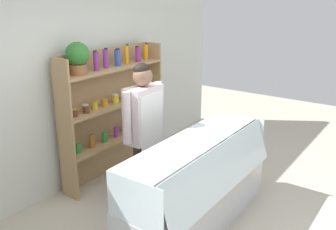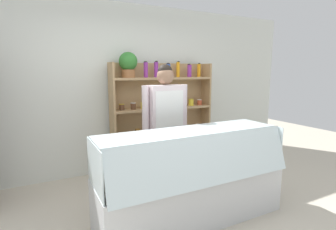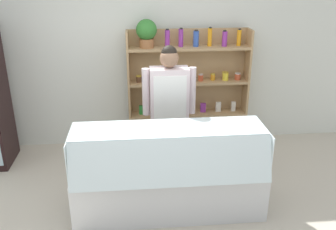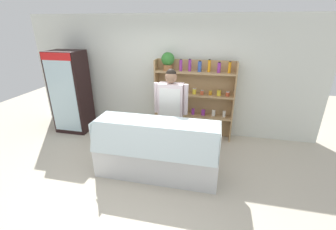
% 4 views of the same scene
% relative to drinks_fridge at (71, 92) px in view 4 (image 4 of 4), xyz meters
% --- Properties ---
extents(ground_plane, '(12.00, 12.00, 0.00)m').
position_rel_drinks_fridge_xyz_m(ground_plane, '(2.27, -1.45, -0.97)').
color(ground_plane, beige).
extents(back_wall, '(6.80, 0.10, 2.70)m').
position_rel_drinks_fridge_xyz_m(back_wall, '(2.27, 0.55, 0.38)').
color(back_wall, silver).
rests_on(back_wall, ground).
extents(drinks_fridge, '(0.77, 0.62, 1.93)m').
position_rel_drinks_fridge_xyz_m(drinks_fridge, '(0.00, 0.00, 0.00)').
color(drinks_fridge, black).
rests_on(drinks_fridge, ground).
extents(shelving_unit, '(1.75, 0.29, 1.93)m').
position_rel_drinks_fridge_xyz_m(shelving_unit, '(2.83, 0.30, 0.12)').
color(shelving_unit, tan).
rests_on(shelving_unit, ground).
extents(deli_display_case, '(2.09, 0.72, 1.01)m').
position_rel_drinks_fridge_xyz_m(deli_display_case, '(2.48, -1.33, -0.65)').
color(deli_display_case, silver).
rests_on(deli_display_case, ground).
extents(shop_clerk, '(0.66, 0.25, 1.73)m').
position_rel_drinks_fridge_xyz_m(shop_clerk, '(2.56, -0.54, 0.07)').
color(shop_clerk, '#2D2D38').
rests_on(shop_clerk, ground).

